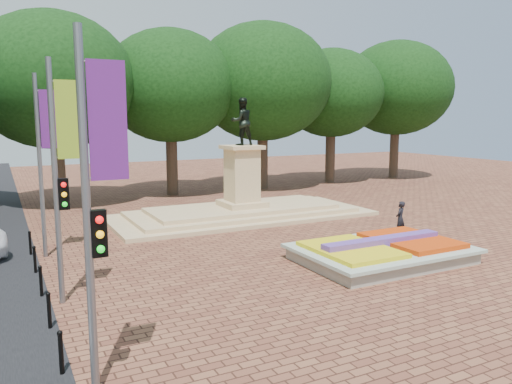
% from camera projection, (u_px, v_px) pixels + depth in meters
% --- Properties ---
extents(ground, '(90.00, 90.00, 0.00)m').
position_uv_depth(ground, '(328.00, 252.00, 20.11)').
color(ground, brown).
rests_on(ground, ground).
extents(flower_bed, '(6.30, 4.30, 0.91)m').
position_uv_depth(flower_bed, '(382.00, 251.00, 18.77)').
color(flower_bed, gray).
rests_on(flower_bed, ground).
extents(monument, '(14.00, 6.00, 6.40)m').
position_uv_depth(monument, '(242.00, 201.00, 27.01)').
color(monument, tan).
rests_on(monument, ground).
extents(tree_row_back, '(44.80, 8.80, 10.43)m').
position_uv_depth(tree_row_back, '(211.00, 99.00, 35.99)').
color(tree_row_back, '#34261C').
rests_on(tree_row_back, ground).
extents(banner_poles, '(0.88, 11.17, 7.00)m').
position_uv_depth(banner_poles, '(61.00, 172.00, 13.81)').
color(banner_poles, slate).
rests_on(banner_poles, ground).
extents(bollard_row, '(0.12, 13.12, 0.98)m').
position_uv_depth(bollard_row, '(45.00, 293.00, 13.85)').
color(bollard_row, black).
rests_on(bollard_row, ground).
extents(pedestrian, '(0.69, 0.61, 1.60)m').
position_uv_depth(pedestrian, '(400.00, 219.00, 22.74)').
color(pedestrian, black).
rests_on(pedestrian, ground).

